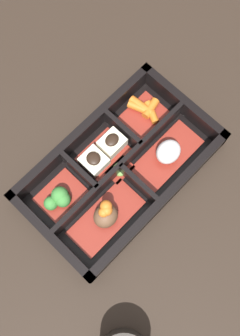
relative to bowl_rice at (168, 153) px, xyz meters
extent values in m
plane|color=black|center=(0.07, -0.04, -0.03)|extent=(3.00, 3.00, 0.00)
cube|color=black|center=(0.07, -0.04, -0.02)|extent=(0.33, 0.19, 0.01)
cube|color=black|center=(0.07, -0.13, 0.00)|extent=(0.33, 0.01, 0.05)
cube|color=black|center=(0.07, 0.05, 0.00)|extent=(0.33, 0.01, 0.05)
cube|color=black|center=(-0.08, -0.04, 0.00)|extent=(0.01, 0.19, 0.05)
cube|color=black|center=(0.23, -0.04, 0.00)|extent=(0.01, 0.19, 0.05)
cube|color=black|center=(0.07, -0.04, 0.00)|extent=(0.30, 0.01, 0.05)
cube|color=black|center=(0.02, -0.08, 0.00)|extent=(0.01, 0.08, 0.05)
cube|color=black|center=(0.13, -0.08, 0.00)|extent=(0.01, 0.08, 0.05)
cube|color=black|center=(0.07, 0.00, 0.00)|extent=(0.01, 0.08, 0.05)
cube|color=maroon|center=(0.00, 0.00, -0.01)|extent=(0.13, 0.06, 0.01)
ellipsoid|color=silver|center=(0.00, 0.00, 0.01)|extent=(0.04, 0.04, 0.04)
cube|color=maroon|center=(0.15, 0.00, -0.01)|extent=(0.13, 0.06, 0.01)
ellipsoid|color=brown|center=(0.15, 0.00, 0.00)|extent=(0.04, 0.04, 0.03)
sphere|color=#D1661E|center=(0.14, 0.00, 0.02)|extent=(0.02, 0.02, 0.02)
sphere|color=#D1661E|center=(0.15, 0.00, 0.02)|extent=(0.02, 0.02, 0.02)
sphere|color=#D1661E|center=(0.14, -0.01, 0.02)|extent=(0.02, 0.02, 0.02)
cube|color=maroon|center=(-0.02, -0.08, -0.01)|extent=(0.08, 0.06, 0.01)
cylinder|color=#D1661E|center=(-0.04, -0.08, 0.00)|extent=(0.04, 0.02, 0.01)
cylinder|color=#D1661E|center=(-0.04, -0.07, 0.00)|extent=(0.03, 0.04, 0.01)
cylinder|color=#D1661E|center=(-0.03, -0.09, 0.00)|extent=(0.03, 0.04, 0.01)
cylinder|color=#D1661E|center=(-0.03, -0.09, 0.00)|extent=(0.02, 0.05, 0.01)
cube|color=maroon|center=(0.07, -0.08, -0.01)|extent=(0.08, 0.06, 0.01)
cube|color=beige|center=(0.05, -0.08, 0.00)|extent=(0.04, 0.03, 0.02)
ellipsoid|color=black|center=(0.05, -0.08, 0.02)|extent=(0.02, 0.02, 0.01)
cube|color=beige|center=(0.10, -0.08, 0.00)|extent=(0.04, 0.04, 0.02)
ellipsoid|color=black|center=(0.10, -0.08, 0.01)|extent=(0.02, 0.02, 0.01)
cube|color=maroon|center=(0.17, -0.08, -0.01)|extent=(0.08, 0.06, 0.01)
sphere|color=#387A33|center=(0.19, -0.08, 0.00)|extent=(0.02, 0.02, 0.02)
sphere|color=#387A33|center=(0.17, -0.08, 0.00)|extent=(0.03, 0.03, 0.03)
sphere|color=#387A33|center=(0.18, -0.07, 0.00)|extent=(0.03, 0.03, 0.03)
cube|color=maroon|center=(0.07, -0.04, -0.01)|extent=(0.04, 0.03, 0.01)
cylinder|color=#75A84C|center=(0.07, -0.04, -0.01)|extent=(0.02, 0.02, 0.00)
cylinder|color=#75A84C|center=(0.07, -0.04, -0.01)|extent=(0.02, 0.02, 0.01)
camera|label=1|loc=(0.20, 0.09, 0.62)|focal=42.00mm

